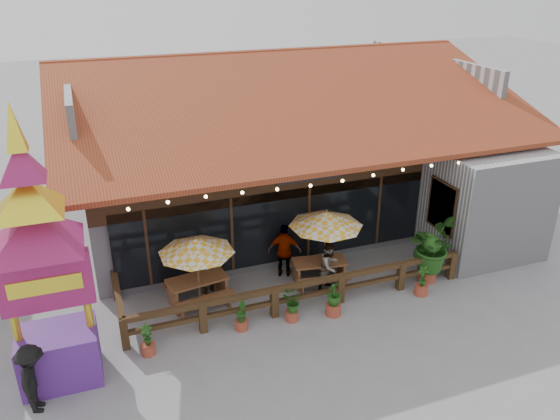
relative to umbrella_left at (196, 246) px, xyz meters
name	(u,v)px	position (x,y,z in m)	size (l,w,h in m)	color
ground	(347,290)	(4.32, -0.67, -1.96)	(100.00, 100.00, 0.00)	gray
restaurant_building	(279,154)	(4.58, 5.95, 0.25)	(15.50, 14.73, 6.09)	#B5B5BA
patio_railing	(280,291)	(2.07, -0.93, -1.34)	(10.00, 2.60, 0.92)	#483019
umbrella_left	(196,246)	(0.00, 0.00, 0.00)	(2.78, 2.78, 2.24)	brown
umbrella_right	(326,219)	(3.91, 0.12, 0.10)	(2.81, 2.81, 2.36)	brown
picnic_table_left	(198,286)	(0.00, 0.22, -1.41)	(1.87, 1.68, 0.81)	brown
picnic_table_right	(319,268)	(3.69, 0.00, -1.44)	(1.81, 1.64, 0.77)	brown
thai_sign_tower	(36,236)	(-3.66, -1.76, 1.78)	(2.64, 2.64, 7.06)	#542382
tropical_plant	(431,247)	(6.88, -1.02, -0.81)	(1.88, 1.92, 2.01)	#993D29
diner_a	(208,271)	(0.41, 0.66, -1.22)	(0.54, 0.35, 1.47)	#392412
diner_b	(330,266)	(3.85, -0.37, -1.20)	(0.74, 0.58, 1.52)	#392412
diner_c	(285,251)	(2.87, 0.79, -1.09)	(1.02, 0.42, 1.73)	#392412
pedestrian	(34,379)	(-4.17, -2.63, -1.13)	(1.07, 0.62, 1.66)	black
planter_a	(147,342)	(-1.68, -1.58, -1.59)	(0.36, 0.36, 0.87)	#993D29
planter_b	(241,317)	(0.80, -1.42, -1.57)	(0.35, 0.39, 0.86)	#993D29
planter_c	(292,305)	(2.21, -1.51, -1.47)	(0.66, 0.63, 0.86)	#993D29
planter_d	(334,299)	(3.38, -1.66, -1.46)	(0.55, 0.55, 1.04)	#993D29
planter_e	(422,283)	(6.24, -1.64, -1.56)	(0.38, 0.38, 0.94)	#993D29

